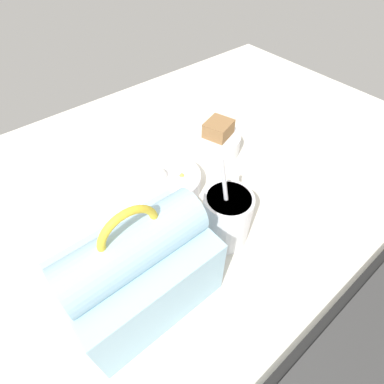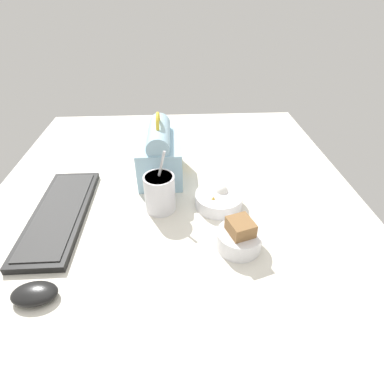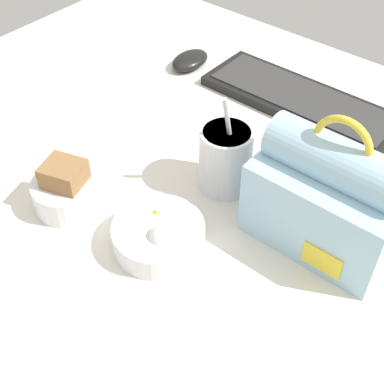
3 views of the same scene
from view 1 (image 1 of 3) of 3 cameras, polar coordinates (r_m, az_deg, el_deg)
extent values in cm
cube|color=silver|center=(59.01, 2.88, -6.59)|extent=(140.00, 110.00, 2.00)
cube|color=black|center=(53.52, 30.79, -24.36)|extent=(38.81, 13.57, 1.80)
cube|color=#333333|center=(52.63, 31.26, -23.95)|extent=(35.71, 11.13, 0.30)
cube|color=#9EC6DB|center=(45.99, -9.69, -15.63)|extent=(20.63, 13.44, 12.31)
cylinder|color=#9EC6DB|center=(39.11, -11.16, -10.25)|extent=(19.60, 6.77, 6.77)
cube|color=yellow|center=(51.32, -16.99, -13.61)|extent=(5.78, 0.30, 3.69)
torus|color=yellow|center=(36.62, -11.85, -7.69)|extent=(8.22, 1.00, 8.22)
cylinder|color=silver|center=(52.52, 6.58, -4.95)|extent=(8.36, 8.36, 10.69)
cylinder|color=gold|center=(48.65, 7.08, -1.32)|extent=(7.36, 7.36, 0.60)
cylinder|color=silver|center=(47.44, 6.35, -0.23)|extent=(0.70, 3.65, 12.09)
cylinder|color=silver|center=(72.19, 4.85, 9.30)|extent=(10.75, 10.75, 4.64)
cube|color=olive|center=(70.66, 4.98, 10.93)|extent=(7.28, 6.94, 6.49)
cylinder|color=silver|center=(63.20, -4.14, 2.15)|extent=(13.39, 13.39, 3.83)
ellipsoid|color=white|center=(61.94, -6.27, 2.83)|extent=(3.64, 3.64, 4.29)
cone|color=#EFBC47|center=(62.05, -1.92, 2.59)|extent=(6.05, 6.05, 3.26)
sphere|color=#4C5623|center=(65.35, -6.59, 4.06)|extent=(1.61, 1.61, 1.61)
sphere|color=#4C5623|center=(64.65, -6.60, 3.48)|extent=(1.61, 1.61, 1.61)
sphere|color=#4C5623|center=(64.03, -6.16, 3.00)|extent=(1.61, 1.61, 1.61)
sphere|color=#4C5623|center=(63.68, -5.40, 2.76)|extent=(1.61, 1.61, 1.61)
camera|label=2|loc=(0.95, 48.37, 40.60)|focal=28.00mm
camera|label=3|loc=(0.75, -67.03, 36.67)|focal=50.00mm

